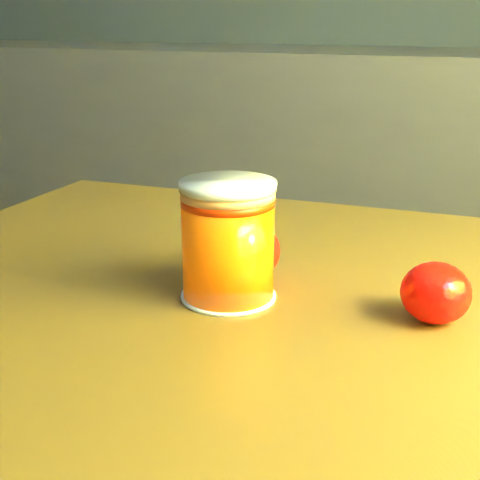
% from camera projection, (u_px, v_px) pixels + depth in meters
% --- Properties ---
extents(kitchen_counter, '(3.15, 0.60, 0.90)m').
position_uv_depth(kitchen_counter, '(200.00, 190.00, 2.17)').
color(kitchen_counter, '#48484C').
rests_on(kitchen_counter, ground).
extents(table, '(1.03, 0.77, 0.73)m').
position_uv_depth(table, '(319.00, 389.00, 0.64)').
color(table, brown).
rests_on(table, ground).
extents(juice_glass, '(0.09, 0.09, 0.11)m').
position_uv_depth(juice_glass, '(228.00, 242.00, 0.61)').
color(juice_glass, '#F45904').
rests_on(juice_glass, table).
extents(orange_front, '(0.08, 0.08, 0.06)m').
position_uv_depth(orange_front, '(246.00, 251.00, 0.66)').
color(orange_front, '#FF1105').
rests_on(orange_front, table).
extents(orange_back, '(0.07, 0.07, 0.05)m').
position_uv_depth(orange_back, '(436.00, 293.00, 0.56)').
color(orange_back, '#FF1105').
rests_on(orange_back, table).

